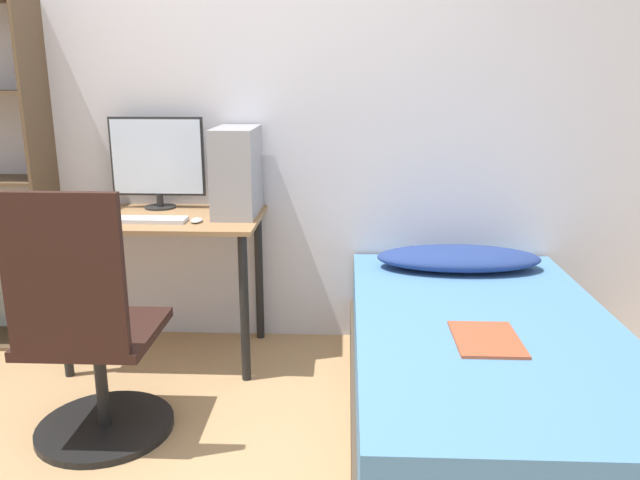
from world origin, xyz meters
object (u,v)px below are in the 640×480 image
(office_chair, at_px, (90,350))
(pc_tower, at_px, (237,171))
(keyboard, at_px, (142,220))
(bed, at_px, (483,377))
(monitor, at_px, (157,160))

(office_chair, xyz_separation_m, pc_tower, (0.45, 0.88, 0.58))
(pc_tower, bearing_deg, keyboard, -155.08)
(bed, bearing_deg, pc_tower, 146.74)
(bed, distance_m, monitor, 1.95)
(keyboard, distance_m, pc_tower, 0.52)
(keyboard, bearing_deg, pc_tower, 24.92)
(pc_tower, bearing_deg, bed, -33.26)
(keyboard, bearing_deg, monitor, 90.98)
(office_chair, relative_size, pc_tower, 2.42)
(bed, bearing_deg, keyboard, 161.05)
(monitor, distance_m, keyboard, 0.41)
(office_chair, height_order, bed, office_chair)
(keyboard, bearing_deg, office_chair, -91.08)
(office_chair, height_order, keyboard, office_chair)
(bed, xyz_separation_m, pc_tower, (-1.13, 0.74, 0.74))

